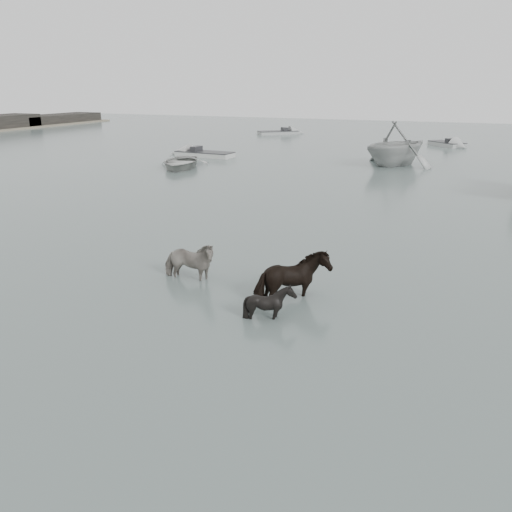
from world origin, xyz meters
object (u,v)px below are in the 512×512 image
pony_dark (294,270)px  pony_black (270,297)px  pony_pinto (188,257)px  rowboat_lead (180,161)px

pony_dark → pony_black: size_ratio=1.50×
pony_black → pony_pinto: bearing=85.0°
pony_pinto → pony_black: (3.01, -1.43, -0.15)m
pony_black → rowboat_lead: pony_black is taller
rowboat_lead → pony_pinto: bearing=-76.9°
pony_pinto → rowboat_lead: bearing=25.9°
pony_pinto → pony_dark: 3.20m
pony_pinto → pony_black: bearing=-120.8°
pony_pinto → pony_black: size_ratio=1.51×
pony_dark → rowboat_lead: bearing=58.5°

